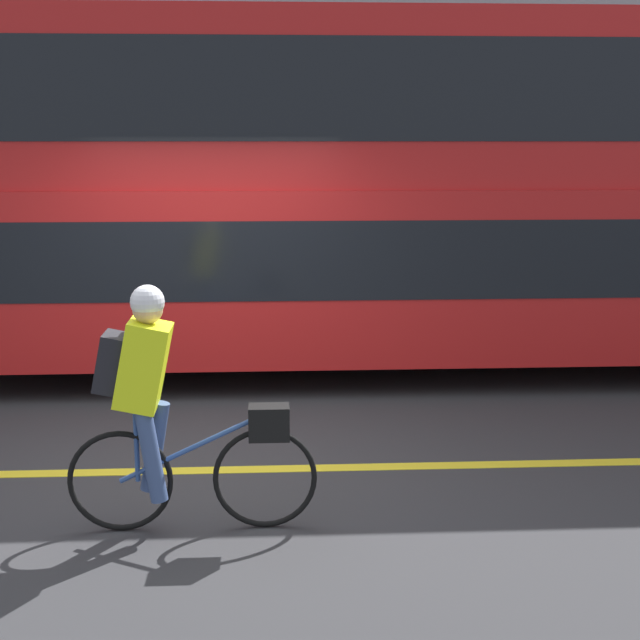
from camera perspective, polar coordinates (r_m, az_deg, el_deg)
The scene contains 7 objects.
ground_plane at distance 7.07m, azimuth -7.64°, elevation -9.11°, with size 80.00×80.00×0.00m, color #2D2D30.
road_center_line at distance 6.93m, azimuth -7.73°, elevation -9.51°, with size 50.00×0.14×0.01m, color yellow.
sidewalk_curb at distance 12.69m, azimuth -5.65°, elevation 0.46°, with size 60.00×1.81×0.11m.
building_facade at distance 13.62m, azimuth -5.82°, elevation 18.67°, with size 60.00×0.30×8.37m.
bus at distance 9.70m, azimuth 9.46°, elevation 8.78°, with size 11.90×2.49×3.67m.
cyclist_on_bike at distance 5.70m, azimuth -9.99°, elevation -5.11°, with size 1.59×0.32×1.60m.
trash_bin at distance 12.51m, azimuth -1.73°, elevation 2.56°, with size 0.51×0.51×0.84m.
Camera 1 is at (0.56, -6.60, 2.48)m, focal length 50.00 mm.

